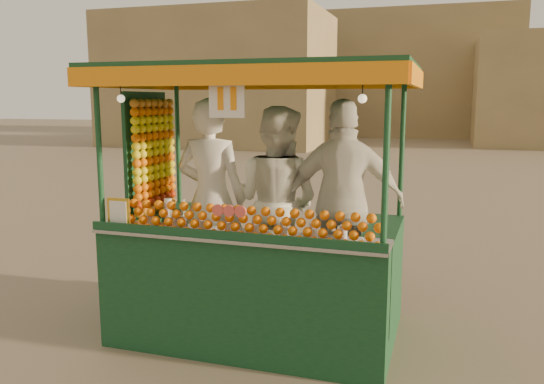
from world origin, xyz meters
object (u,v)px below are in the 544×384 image
(vendor_left, at_px, (211,198))
(vendor_middle, at_px, (277,202))
(vendor_right, at_px, (344,203))
(juice_cart, at_px, (249,251))

(vendor_left, height_order, vendor_middle, vendor_left)
(vendor_right, bearing_deg, juice_cart, 11.11)
(vendor_middle, bearing_deg, juice_cart, 86.97)
(vendor_left, xyz_separation_m, vendor_middle, (0.59, 0.20, -0.04))
(juice_cart, bearing_deg, vendor_right, 26.03)
(vendor_left, bearing_deg, vendor_middle, -159.67)
(vendor_right, bearing_deg, vendor_middle, -17.13)
(juice_cart, xyz_separation_m, vendor_middle, (0.14, 0.40, 0.39))
(vendor_left, distance_m, vendor_middle, 0.62)
(juice_cart, relative_size, vendor_right, 1.43)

